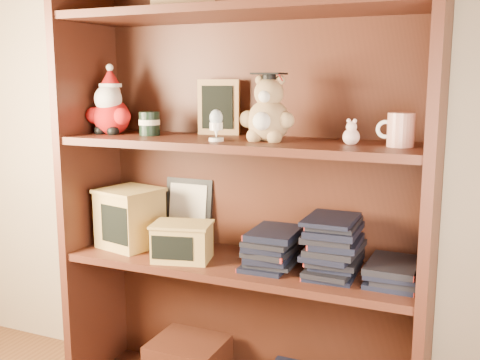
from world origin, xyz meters
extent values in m
cube|color=tan|center=(0.00, 1.50, 1.25)|extent=(3.00, 0.04, 2.50)
cube|color=#482014|center=(-0.51, 1.30, 0.80)|extent=(0.03, 0.35, 1.60)
cube|color=#482014|center=(0.66, 1.30, 0.80)|extent=(0.03, 0.35, 1.60)
cube|color=#431E12|center=(0.07, 1.47, 0.80)|extent=(1.20, 0.02, 1.60)
cube|color=#482014|center=(0.07, 1.30, 1.34)|extent=(1.14, 0.33, 0.02)
cube|color=#482014|center=(0.07, 1.30, 0.54)|extent=(1.14, 0.33, 0.02)
cube|color=#482014|center=(0.07, 1.30, 0.94)|extent=(1.14, 0.33, 0.02)
sphere|color=#A50F0F|center=(-0.41, 1.30, 1.01)|extent=(0.13, 0.13, 0.13)
sphere|color=#A50F0F|center=(-0.47, 1.28, 1.01)|extent=(0.06, 0.06, 0.06)
sphere|color=#A50F0F|center=(-0.36, 1.28, 1.01)|extent=(0.06, 0.06, 0.06)
sphere|color=black|center=(-0.44, 1.27, 0.96)|extent=(0.04, 0.04, 0.04)
sphere|color=black|center=(-0.39, 1.27, 0.96)|extent=(0.04, 0.04, 0.04)
sphere|color=white|center=(-0.41, 1.29, 1.07)|extent=(0.09, 0.09, 0.09)
sphere|color=#D8B293|center=(-0.41, 1.30, 1.09)|extent=(0.07, 0.07, 0.07)
cone|color=#A50F0F|center=(-0.41, 1.30, 1.14)|extent=(0.07, 0.07, 0.06)
sphere|color=white|center=(-0.41, 1.30, 1.18)|extent=(0.03, 0.03, 0.03)
cylinder|color=white|center=(-0.41, 1.30, 1.12)|extent=(0.08, 0.08, 0.01)
cylinder|color=black|center=(-0.26, 1.30, 0.99)|extent=(0.07, 0.07, 0.08)
cylinder|color=beige|center=(-0.26, 1.30, 0.99)|extent=(0.07, 0.07, 0.02)
cube|color=#9E7547|center=(-0.06, 1.42, 1.04)|extent=(0.15, 0.04, 0.19)
cube|color=black|center=(-0.06, 1.41, 1.04)|extent=(0.11, 0.02, 0.14)
cube|color=#9E7547|center=(-0.06, 1.45, 0.97)|extent=(0.07, 0.07, 0.01)
cylinder|color=white|center=(0.03, 1.23, 0.96)|extent=(0.05, 0.05, 0.01)
cone|color=white|center=(0.03, 1.23, 0.98)|extent=(0.02, 0.02, 0.03)
cylinder|color=white|center=(0.03, 1.23, 1.00)|extent=(0.04, 0.04, 0.02)
ellipsoid|color=silver|center=(0.03, 1.23, 1.02)|extent=(0.04, 0.04, 0.05)
sphere|color=tan|center=(0.17, 1.30, 1.01)|extent=(0.13, 0.13, 0.13)
sphere|color=white|center=(0.17, 1.25, 1.01)|extent=(0.06, 0.06, 0.06)
sphere|color=tan|center=(0.11, 1.29, 1.02)|extent=(0.05, 0.05, 0.05)
sphere|color=tan|center=(0.23, 1.29, 1.02)|extent=(0.05, 0.05, 0.05)
sphere|color=tan|center=(0.14, 1.27, 0.97)|extent=(0.05, 0.05, 0.05)
sphere|color=tan|center=(0.20, 1.27, 0.97)|extent=(0.05, 0.05, 0.05)
sphere|color=tan|center=(0.17, 1.30, 1.10)|extent=(0.09, 0.09, 0.09)
sphere|color=white|center=(0.17, 1.27, 1.09)|extent=(0.04, 0.04, 0.04)
sphere|color=tan|center=(0.14, 1.31, 1.13)|extent=(0.03, 0.03, 0.03)
sphere|color=tan|center=(0.20, 1.31, 1.13)|extent=(0.03, 0.03, 0.03)
cylinder|color=black|center=(0.17, 1.30, 1.14)|extent=(0.04, 0.04, 0.02)
cube|color=black|center=(0.17, 1.30, 1.15)|extent=(0.09, 0.09, 0.01)
cylinder|color=#A50F0F|center=(0.21, 1.29, 1.14)|extent=(0.00, 0.04, 0.03)
sphere|color=beige|center=(0.42, 1.30, 0.97)|extent=(0.05, 0.05, 0.05)
sphere|color=beige|center=(0.42, 1.30, 1.00)|extent=(0.03, 0.03, 0.03)
sphere|color=beige|center=(0.42, 1.30, 1.02)|extent=(0.01, 0.01, 0.01)
sphere|color=beige|center=(0.43, 1.30, 1.02)|extent=(0.01, 0.01, 0.01)
cylinder|color=silver|center=(0.56, 1.30, 1.00)|extent=(0.08, 0.08, 0.09)
torus|color=white|center=(0.52, 1.30, 1.00)|extent=(0.05, 0.01, 0.05)
cube|color=black|center=(-0.19, 1.45, 0.67)|extent=(0.19, 0.05, 0.23)
cube|color=beige|center=(-0.19, 1.44, 0.67)|extent=(0.15, 0.03, 0.19)
cube|color=#B18F48|center=(-0.35, 1.30, 0.65)|extent=(0.22, 0.22, 0.20)
cube|color=black|center=(-0.35, 1.21, 0.65)|extent=(0.13, 0.03, 0.13)
cube|color=#B18F48|center=(-0.35, 1.30, 0.75)|extent=(0.23, 0.23, 0.01)
cube|color=#B18F48|center=(-0.11, 1.24, 0.61)|extent=(0.21, 0.17, 0.12)
cube|color=black|center=(-0.11, 1.17, 0.61)|extent=(0.13, 0.04, 0.08)
cube|color=#B18F48|center=(-0.11, 1.24, 0.67)|extent=(0.22, 0.18, 0.01)
cube|color=black|center=(0.19, 1.30, 0.56)|extent=(0.14, 0.20, 0.02)
cube|color=black|center=(0.19, 1.30, 0.57)|extent=(0.14, 0.20, 0.02)
cube|color=black|center=(0.19, 1.30, 0.59)|extent=(0.14, 0.20, 0.02)
cube|color=black|center=(0.19, 1.30, 0.61)|extent=(0.14, 0.20, 0.02)
cube|color=black|center=(0.19, 1.30, 0.62)|extent=(0.14, 0.20, 0.02)
cube|color=black|center=(0.19, 1.30, 0.64)|extent=(0.14, 0.20, 0.02)
cube|color=black|center=(0.19, 1.30, 0.65)|extent=(0.14, 0.20, 0.02)
cube|color=black|center=(0.38, 1.30, 0.56)|extent=(0.14, 0.20, 0.02)
cube|color=black|center=(0.38, 1.30, 0.57)|extent=(0.14, 0.20, 0.02)
cube|color=black|center=(0.38, 1.30, 0.59)|extent=(0.14, 0.20, 0.02)
cube|color=black|center=(0.38, 1.30, 0.61)|extent=(0.14, 0.20, 0.02)
cube|color=black|center=(0.38, 1.30, 0.62)|extent=(0.14, 0.20, 0.02)
cube|color=black|center=(0.38, 1.30, 0.64)|extent=(0.14, 0.20, 0.02)
cube|color=black|center=(0.38, 1.30, 0.65)|extent=(0.14, 0.20, 0.02)
cube|color=black|center=(0.38, 1.30, 0.67)|extent=(0.14, 0.20, 0.02)
cube|color=black|center=(0.38, 1.30, 0.69)|extent=(0.14, 0.20, 0.02)
cube|color=black|center=(0.38, 1.30, 0.70)|extent=(0.14, 0.20, 0.02)
cube|color=black|center=(0.38, 1.30, 0.72)|extent=(0.14, 0.20, 0.02)
cube|color=black|center=(0.57, 1.30, 0.56)|extent=(0.14, 0.20, 0.02)
cube|color=black|center=(0.57, 1.30, 0.57)|extent=(0.14, 0.20, 0.02)
cube|color=black|center=(0.57, 1.30, 0.59)|extent=(0.14, 0.20, 0.02)
cube|color=black|center=(0.57, 1.30, 0.61)|extent=(0.14, 0.20, 0.02)
camera|label=1|loc=(0.77, -0.31, 1.14)|focal=42.00mm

